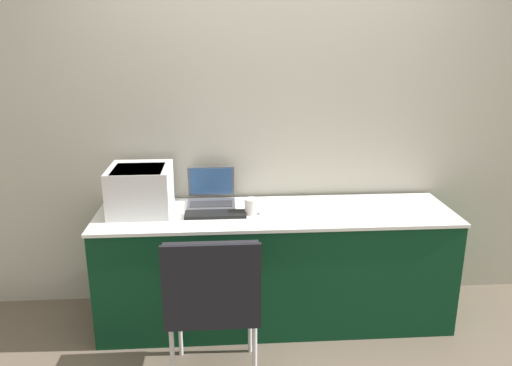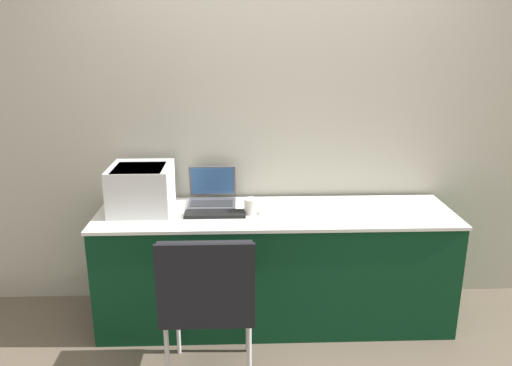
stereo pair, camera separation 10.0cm
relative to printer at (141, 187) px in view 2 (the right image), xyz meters
name	(u,v)px [view 2 (the right image)]	position (x,y,z in m)	size (l,w,h in m)	color
ground_plane	(278,343)	(0.83, -0.35, -0.90)	(14.00, 14.00, 0.00)	#6B5B4C
wall_back	(273,114)	(0.83, 0.29, 0.40)	(8.00, 0.05, 2.60)	#B7B2A3
table	(275,266)	(0.83, -0.06, -0.53)	(2.22, 0.60, 0.75)	#0C381E
printer	(141,187)	(0.00, 0.00, 0.00)	(0.37, 0.38, 0.29)	silver
laptop_left	(212,196)	(0.43, 0.12, -0.10)	(0.31, 0.29, 0.23)	#4C4C51
external_keyboard	(215,214)	(0.46, -0.11, -0.14)	(0.37, 0.12, 0.02)	black
coffee_cup	(251,206)	(0.68, -0.09, -0.11)	(0.09, 0.09, 0.10)	white
mouse	(258,211)	(0.72, -0.09, -0.14)	(0.06, 0.05, 0.03)	silver
chair	(208,293)	(0.45, -0.76, -0.33)	(0.46, 0.49, 0.90)	black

